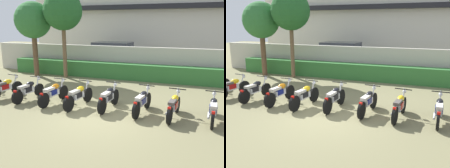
{
  "view_description": "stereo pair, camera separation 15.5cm",
  "coord_description": "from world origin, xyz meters",
  "views": [
    {
      "loc": [
        3.06,
        -7.39,
        3.18
      ],
      "look_at": [
        0.0,
        1.18,
        0.93
      ],
      "focal_mm": 39.08,
      "sensor_mm": 36.0,
      "label": 1
    },
    {
      "loc": [
        3.21,
        -7.33,
        3.18
      ],
      "look_at": [
        0.0,
        1.18,
        0.93
      ],
      "focal_mm": 39.08,
      "sensor_mm": 36.0,
      "label": 2
    }
  ],
  "objects": [
    {
      "name": "motorcycle_in_row_1",
      "position": [
        -4.86,
        0.81,
        0.45
      ],
      "size": [
        0.6,
        1.84,
        0.96
      ],
      "rotation": [
        0.0,
        0.0,
        1.45
      ],
      "color": "black",
      "rests_on": "ground"
    },
    {
      "name": "motorcycle_in_row_7",
      "position": [
        2.39,
        0.81,
        0.45
      ],
      "size": [
        0.6,
        1.82,
        0.95
      ],
      "rotation": [
        0.0,
        0.0,
        1.46
      ],
      "color": "black",
      "rests_on": "ground"
    },
    {
      "name": "hedge_row",
      "position": [
        0.0,
        6.14,
        0.46
      ],
      "size": [
        16.91,
        0.7,
        0.92
      ],
      "primitive_type": "cube",
      "color": "#337033",
      "rests_on": "ground"
    },
    {
      "name": "building",
      "position": [
        0.0,
        15.02,
        4.2
      ],
      "size": [
        22.25,
        6.5,
        8.4
      ],
      "color": "beige",
      "rests_on": "ground"
    },
    {
      "name": "ground",
      "position": [
        0.0,
        0.0,
        0.0
      ],
      "size": [
        60.0,
        60.0,
        0.0
      ],
      "primitive_type": "plane",
      "color": "olive"
    },
    {
      "name": "motorcycle_in_row_6",
      "position": [
        1.26,
        0.89,
        0.45
      ],
      "size": [
        0.6,
        1.86,
        0.97
      ],
      "rotation": [
        0.0,
        0.0,
        1.46
      ],
      "color": "black",
      "rests_on": "ground"
    },
    {
      "name": "tree_near_inspector",
      "position": [
        -6.5,
        5.24,
        3.35
      ],
      "size": [
        2.19,
        2.19,
        4.5
      ],
      "color": "brown",
      "rests_on": "ground"
    },
    {
      "name": "motorcycle_in_row_8",
      "position": [
        3.65,
        0.92,
        0.44
      ],
      "size": [
        0.6,
        1.85,
        0.94
      ],
      "rotation": [
        0.0,
        0.0,
        1.52
      ],
      "color": "black",
      "rests_on": "ground"
    },
    {
      "name": "motorcycle_in_row_4",
      "position": [
        -1.25,
        0.78,
        0.45
      ],
      "size": [
        0.6,
        1.95,
        0.96
      ],
      "rotation": [
        0.0,
        0.0,
        1.46
      ],
      "color": "black",
      "rests_on": "ground"
    },
    {
      "name": "motorcycle_in_row_5",
      "position": [
        -0.03,
        0.9,
        0.46
      ],
      "size": [
        0.6,
        1.84,
        0.97
      ],
      "rotation": [
        0.0,
        0.0,
        1.51
      ],
      "color": "black",
      "rests_on": "ground"
    },
    {
      "name": "tree_far_side",
      "position": [
        -4.5,
        5.37,
        3.88
      ],
      "size": [
        2.24,
        2.24,
        5.04
      ],
      "color": "brown",
      "rests_on": "ground"
    },
    {
      "name": "motorcycle_in_row_3",
      "position": [
        -2.39,
        0.79,
        0.45
      ],
      "size": [
        0.6,
        1.91,
        0.96
      ],
      "rotation": [
        0.0,
        0.0,
        1.5
      ],
      "color": "black",
      "rests_on": "ground"
    },
    {
      "name": "parked_car",
      "position": [
        -2.75,
        9.44,
        0.94
      ],
      "size": [
        4.57,
        2.23,
        1.89
      ],
      "rotation": [
        0.0,
        0.0,
        -0.04
      ],
      "color": "silver",
      "rests_on": "ground"
    },
    {
      "name": "motorcycle_in_row_2",
      "position": [
        -3.67,
        0.85,
        0.44
      ],
      "size": [
        0.6,
        1.89,
        0.94
      ],
      "rotation": [
        0.0,
        0.0,
        1.51
      ],
      "color": "black",
      "rests_on": "ground"
    },
    {
      "name": "compound_wall",
      "position": [
        0.0,
        6.84,
        0.93
      ],
      "size": [
        21.14,
        0.3,
        1.85
      ],
      "primitive_type": "cube",
      "color": "#BCB7A8",
      "rests_on": "ground"
    }
  ]
}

